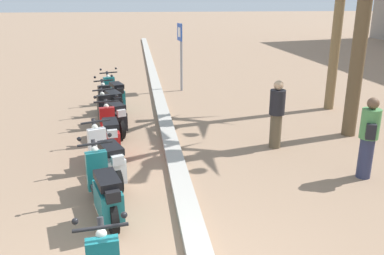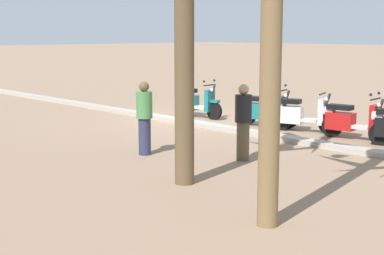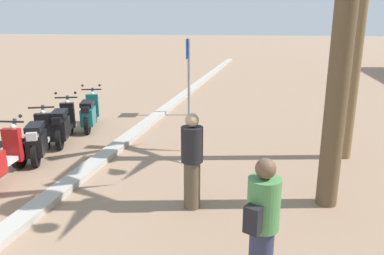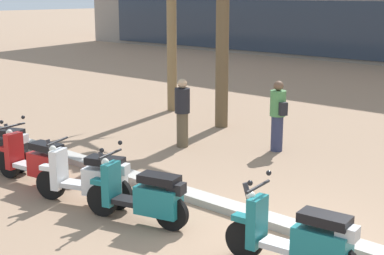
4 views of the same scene
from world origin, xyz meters
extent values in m
cylinder|color=black|center=(-9.23, -1.06, 0.26)|extent=(0.53, 0.26, 0.52)
cylinder|color=black|center=(-8.05, -0.67, 0.26)|extent=(0.53, 0.26, 0.52)
cube|color=black|center=(-8.69, -0.88, 0.32)|extent=(0.66, 0.45, 0.08)
cube|color=#197075|center=(-8.26, -0.74, 0.43)|extent=(0.75, 0.52, 0.44)
cube|color=black|center=(-8.24, -0.73, 0.79)|extent=(0.66, 0.47, 0.12)
cube|color=#197075|center=(-9.06, -1.00, 0.55)|extent=(0.24, 0.37, 0.66)
cube|color=#197075|center=(-9.23, -1.06, 0.55)|extent=(0.35, 0.25, 0.08)
cylinder|color=#333338|center=(-9.13, -1.03, 0.70)|extent=(0.29, 0.16, 0.69)
cylinder|color=black|center=(-9.06, -1.00, 1.02)|extent=(0.21, 0.54, 0.04)
sphere|color=white|center=(-9.15, -1.03, 0.88)|extent=(0.12, 0.12, 0.12)
cube|color=black|center=(-7.98, -0.64, 0.69)|extent=(0.29, 0.27, 0.16)
sphere|color=black|center=(-8.96, -1.22, 1.14)|extent=(0.07, 0.07, 0.07)
sphere|color=black|center=(-9.11, -0.77, 1.14)|extent=(0.07, 0.07, 0.07)
cylinder|color=black|center=(-7.97, -1.13, 0.26)|extent=(0.52, 0.27, 0.52)
cylinder|color=black|center=(-6.75, -0.70, 0.26)|extent=(0.52, 0.27, 0.52)
cube|color=black|center=(-7.41, -0.93, 0.32)|extent=(0.66, 0.46, 0.08)
cube|color=black|center=(-6.96, -0.77, 0.45)|extent=(0.75, 0.53, 0.46)
cube|color=black|center=(-6.94, -0.76, 0.82)|extent=(0.67, 0.48, 0.12)
cube|color=black|center=(-7.80, -1.07, 0.55)|extent=(0.25, 0.37, 0.66)
cube|color=black|center=(-7.97, -1.13, 0.55)|extent=(0.36, 0.26, 0.08)
cylinder|color=#333338|center=(-7.87, -1.09, 0.70)|extent=(0.29, 0.16, 0.69)
cylinder|color=black|center=(-7.80, -1.07, 1.02)|extent=(0.23, 0.54, 0.04)
sphere|color=white|center=(-7.89, -1.10, 0.88)|extent=(0.12, 0.12, 0.12)
cube|color=black|center=(-6.68, -0.67, 0.72)|extent=(0.29, 0.27, 0.16)
sphere|color=black|center=(-7.70, -1.29, 1.14)|extent=(0.07, 0.07, 0.07)
sphere|color=black|center=(-7.86, -0.83, 1.14)|extent=(0.07, 0.07, 0.07)
cylinder|color=black|center=(-6.78, -1.06, 0.26)|extent=(0.52, 0.30, 0.52)
cylinder|color=black|center=(-5.66, -0.58, 0.26)|extent=(0.52, 0.30, 0.52)
cube|color=silver|center=(-6.26, -0.84, 0.32)|extent=(0.66, 0.49, 0.08)
cube|color=black|center=(-5.86, -0.67, 0.43)|extent=(0.75, 0.56, 0.44)
cube|color=black|center=(-5.84, -0.66, 0.79)|extent=(0.67, 0.51, 0.12)
cube|color=black|center=(-6.61, -0.99, 0.55)|extent=(0.26, 0.37, 0.66)
cube|color=black|center=(-6.78, -1.06, 0.55)|extent=(0.36, 0.27, 0.08)
cylinder|color=#333338|center=(-6.68, -1.02, 0.70)|extent=(0.29, 0.18, 0.69)
cylinder|color=black|center=(-6.61, -0.99, 1.02)|extent=(0.26, 0.53, 0.04)
sphere|color=white|center=(-6.70, -1.03, 0.88)|extent=(0.12, 0.12, 0.12)
cube|color=silver|center=(-5.59, -0.55, 0.69)|extent=(0.30, 0.28, 0.16)
cylinder|color=black|center=(-5.53, -0.86, 0.26)|extent=(0.53, 0.17, 0.52)
cube|color=silver|center=(-4.96, -0.78, 0.32)|extent=(0.63, 0.36, 0.08)
cube|color=red|center=(-5.35, -0.84, 0.55)|extent=(0.19, 0.36, 0.66)
cube|color=red|center=(-5.53, -0.86, 0.55)|extent=(0.34, 0.20, 0.08)
cylinder|color=#333338|center=(-5.43, -0.85, 0.70)|extent=(0.29, 0.11, 0.69)
cylinder|color=black|center=(-5.35, -0.84, 1.02)|extent=(0.12, 0.56, 0.04)
sphere|color=white|center=(-5.45, -0.85, 0.88)|extent=(0.12, 0.12, 0.12)
sphere|color=black|center=(-5.36, -0.60, 1.14)|extent=(0.07, 0.07, 0.07)
cylinder|color=#939399|center=(-10.73, 1.49, 1.20)|extent=(0.09, 0.09, 2.40)
cube|color=#1947B7|center=(-10.72, 1.43, 2.10)|extent=(0.60, 0.11, 0.60)
cube|color=white|center=(-10.72, 1.42, 2.10)|extent=(0.33, 0.06, 0.33)
cylinder|color=olive|center=(-7.60, 5.69, 2.95)|extent=(0.28, 0.28, 5.89)
cylinder|color=brown|center=(-5.20, 5.03, 2.66)|extent=(0.33, 0.33, 5.33)
cylinder|color=#4C8C4C|center=(-2.85, 4.05, 1.06)|extent=(0.34, 0.34, 0.56)
sphere|color=brown|center=(-2.85, 4.05, 1.45)|extent=(0.21, 0.21, 0.21)
cube|color=black|center=(-2.65, 3.95, 0.98)|extent=(0.18, 0.20, 0.28)
cylinder|color=brown|center=(-4.61, 2.92, 0.39)|extent=(0.26, 0.26, 0.78)
cylinder|color=black|center=(-4.61, 2.92, 1.06)|extent=(0.34, 0.34, 0.55)
sphere|color=tan|center=(-4.61, 2.92, 1.44)|extent=(0.21, 0.21, 0.21)
camera|label=1|loc=(3.54, -0.13, 3.23)|focal=37.23mm
camera|label=2|loc=(-12.48, 11.53, 2.56)|focal=54.85mm
camera|label=3|loc=(0.69, 4.06, 2.83)|focal=34.95mm
camera|label=4|loc=(3.79, -6.09, 3.38)|focal=52.96mm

